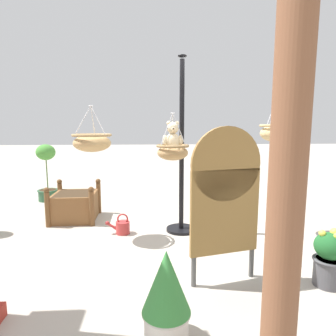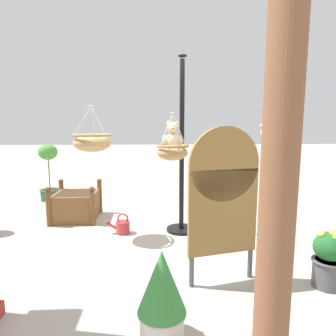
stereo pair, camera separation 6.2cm
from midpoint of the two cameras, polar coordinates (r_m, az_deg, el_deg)
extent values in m
plane|color=#A8A093|center=(4.43, -0.13, -12.28)|extent=(40.00, 40.00, 0.00)
cylinder|color=black|center=(4.18, 3.15, 3.86)|extent=(0.07, 0.07, 2.47)
cylinder|color=black|center=(4.44, 3.02, -11.94)|extent=(0.44, 0.44, 0.04)
torus|color=black|center=(4.27, 3.29, 21.15)|extent=(0.12, 0.12, 0.02)
ellipsoid|color=#A37F51|center=(3.92, 1.35, 3.00)|extent=(0.42, 0.42, 0.20)
torus|color=olive|center=(3.91, 1.35, 4.36)|extent=(0.44, 0.44, 0.04)
ellipsoid|color=silver|center=(3.92, 1.35, 3.29)|extent=(0.37, 0.37, 0.17)
cylinder|color=#B7B7BC|center=(3.85, 0.18, 7.55)|extent=(0.18, 0.11, 0.44)
cylinder|color=#B7B7BC|center=(3.87, 2.66, 7.55)|extent=(0.18, 0.11, 0.44)
cylinder|color=#B7B7BC|center=(4.00, 1.26, 7.58)|extent=(0.01, 0.20, 0.44)
torus|color=#B7B7BC|center=(3.91, 1.38, 10.77)|extent=(0.06, 0.06, 0.01)
ellipsoid|color=beige|center=(3.90, 1.37, 5.15)|extent=(0.20, 0.17, 0.24)
sphere|color=beige|center=(3.90, 1.38, 7.88)|extent=(0.16, 0.16, 0.16)
ellipsoid|color=beige|center=(3.84, 1.44, 7.70)|extent=(0.07, 0.06, 0.05)
sphere|color=black|center=(3.81, 1.47, 7.73)|extent=(0.02, 0.02, 0.02)
sphere|color=beige|center=(3.90, 2.19, 8.80)|extent=(0.06, 0.06, 0.06)
sphere|color=beige|center=(3.89, 0.57, 8.80)|extent=(0.06, 0.06, 0.06)
ellipsoid|color=beige|center=(3.88, 2.97, 5.57)|extent=(0.06, 0.12, 0.15)
ellipsoid|color=beige|center=(3.87, -0.18, 5.57)|extent=(0.06, 0.12, 0.15)
ellipsoid|color=beige|center=(3.83, 2.29, 3.77)|extent=(0.07, 0.14, 0.07)
ellipsoid|color=beige|center=(3.82, 0.63, 3.76)|extent=(0.07, 0.14, 0.07)
ellipsoid|color=tan|center=(4.32, 20.78, 6.38)|extent=(0.40, 0.40, 0.23)
torus|color=tan|center=(4.32, 20.85, 7.79)|extent=(0.43, 0.43, 0.04)
cylinder|color=#B7B7BC|center=(4.25, 20.22, 10.21)|extent=(0.18, 0.11, 0.36)
cylinder|color=#B7B7BC|center=(4.32, 22.22, 10.07)|extent=(0.18, 0.11, 0.36)
cylinder|color=#B7B7BC|center=(4.41, 20.48, 10.11)|extent=(0.01, 0.20, 0.36)
torus|color=#B7B7BC|center=(4.34, 21.10, 12.47)|extent=(0.06, 0.06, 0.01)
ellipsoid|color=tan|center=(4.00, -14.24, 4.76)|extent=(0.50, 0.50, 0.23)
torus|color=#97794E|center=(4.00, -14.29, 6.28)|extent=(0.52, 0.52, 0.04)
ellipsoid|color=silver|center=(4.00, -14.25, 5.05)|extent=(0.44, 0.44, 0.19)
cylinder|color=#B7B7BC|center=(3.96, -15.97, 8.95)|extent=(0.21, 0.13, 0.39)
cylinder|color=#B7B7BC|center=(3.92, -13.12, 9.06)|extent=(0.21, 0.13, 0.39)
cylinder|color=#B7B7BC|center=(4.11, -14.08, 8.99)|extent=(0.01, 0.24, 0.39)
torus|color=#B7B7BC|center=(4.01, -14.49, 11.72)|extent=(0.06, 0.06, 0.01)
cylinder|color=brown|center=(1.46, 21.99, -4.62)|extent=(0.17, 0.17, 2.49)
cube|color=brown|center=(5.13, -17.26, -7.12)|extent=(0.68, 0.69, 0.45)
cube|color=#382819|center=(5.08, -17.35, -5.01)|extent=(0.60, 0.61, 0.06)
cylinder|color=brown|center=(4.73, -14.27, -7.70)|extent=(0.08, 0.08, 0.55)
cylinder|color=brown|center=(4.89, -22.07, -7.50)|extent=(0.08, 0.08, 0.55)
cylinder|color=brown|center=(5.38, -12.93, -5.70)|extent=(0.08, 0.08, 0.55)
cylinder|color=brown|center=(5.52, -19.85, -5.61)|extent=(0.08, 0.08, 0.55)
sphere|color=brown|center=(4.65, -14.40, -4.06)|extent=(0.09, 0.09, 0.09)
sphere|color=brown|center=(4.82, -22.27, -3.99)|extent=(0.09, 0.09, 0.09)
sphere|color=brown|center=(5.31, -13.04, -2.49)|extent=(0.09, 0.09, 0.09)
sphere|color=brown|center=(5.46, -20.01, -2.49)|extent=(0.09, 0.09, 0.09)
cylinder|color=#4C4C51|center=(3.39, 29.27, -17.62)|extent=(0.27, 0.27, 0.27)
torus|color=#444449|center=(3.33, 29.43, -15.65)|extent=(0.30, 0.30, 0.03)
cylinder|color=#382819|center=(3.34, 29.42, -15.73)|extent=(0.24, 0.24, 0.03)
ellipsoid|color=#1E5B28|center=(3.28, 29.61, -13.38)|extent=(0.29, 0.29, 0.26)
sphere|color=#E5DB4C|center=(3.22, 28.41, -11.36)|extent=(0.07, 0.07, 0.07)
sphere|color=#E5DB4C|center=(3.19, 30.61, -11.56)|extent=(0.06, 0.06, 0.06)
sphere|color=#E5DB4C|center=(3.27, 30.32, -11.00)|extent=(0.08, 0.08, 0.08)
cylinder|color=#2D5638|center=(6.62, -21.86, -4.89)|extent=(0.39, 0.39, 0.23)
torus|color=#294E32|center=(6.60, -21.91, -4.01)|extent=(0.42, 0.42, 0.03)
cylinder|color=#382819|center=(6.60, -21.91, -4.05)|extent=(0.34, 0.34, 0.03)
cylinder|color=#4C6B38|center=(6.54, -22.07, -1.20)|extent=(0.02, 0.02, 0.64)
ellipsoid|color=#478E38|center=(6.48, -22.29, 2.92)|extent=(0.38, 0.38, 0.33)
cylinder|color=#4C4C51|center=(5.88, 9.71, -5.97)|extent=(0.36, 0.36, 0.24)
torus|color=#444449|center=(5.85, 9.74, -4.94)|extent=(0.39, 0.39, 0.03)
cylinder|color=#382819|center=(5.85, 9.73, -4.99)|extent=(0.31, 0.31, 0.03)
cone|color=#1E5B28|center=(5.82, 9.78, -3.34)|extent=(0.39, 0.39, 0.31)
cylinder|color=beige|center=(2.42, -0.37, -28.47)|extent=(0.33, 0.33, 0.22)
torus|color=#BCB7AE|center=(2.36, -0.37, -26.55)|extent=(0.36, 0.36, 0.03)
cylinder|color=#382819|center=(2.37, -0.37, -26.65)|extent=(0.29, 0.29, 0.03)
cone|color=#38843D|center=(2.23, -0.38, -21.39)|extent=(0.36, 0.36, 0.47)
cube|color=olive|center=(2.91, 11.39, -8.51)|extent=(0.71, 0.20, 0.85)
cylinder|color=olive|center=(2.81, 11.67, 0.74)|extent=(0.71, 0.20, 0.72)
cylinder|color=#4C4C4C|center=(3.27, 16.34, -17.51)|extent=(0.05, 0.05, 0.30)
cylinder|color=#4C4C4C|center=(3.01, 5.26, -19.65)|extent=(0.05, 0.05, 0.30)
cylinder|color=#B23333|center=(4.36, -8.44, -11.46)|extent=(0.20, 0.20, 0.18)
cylinder|color=#B23333|center=(4.37, -10.37, -11.21)|extent=(0.17, 0.04, 0.14)
sphere|color=maroon|center=(4.36, -11.39, -10.52)|extent=(0.06, 0.06, 0.06)
torus|color=#B23333|center=(4.31, -8.48, -9.84)|extent=(0.16, 0.02, 0.16)
camera|label=1|loc=(0.03, -89.57, 0.06)|focal=31.01mm
camera|label=2|loc=(0.03, 90.43, -0.06)|focal=31.01mm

